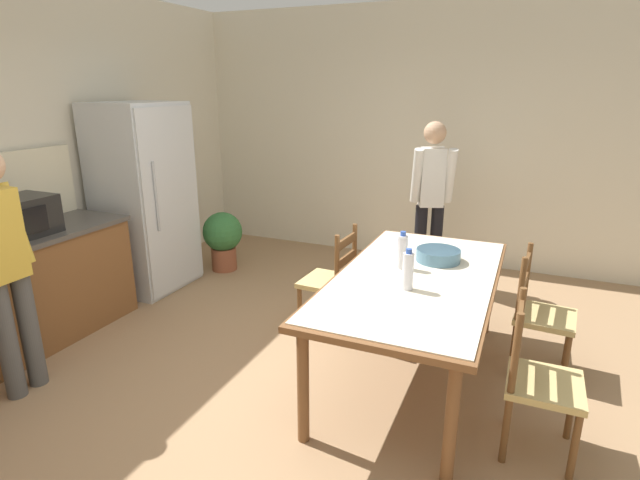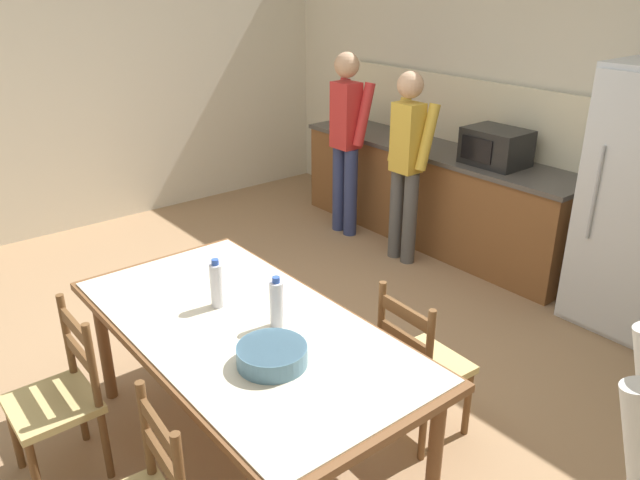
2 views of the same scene
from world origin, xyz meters
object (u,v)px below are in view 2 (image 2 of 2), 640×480
Objects in this scene: microwave at (496,147)px; serving_bowl at (272,354)px; chair_side_far_right at (420,365)px; bottle_near_centre at (217,285)px; person_at_counter at (407,159)px; bottle_off_centre at (277,303)px; chair_side_near_left at (60,399)px; dining_table at (245,338)px; person_at_sink at (346,135)px.

microwave is 1.56× the size of serving_bowl.
chair_side_far_right reaches higher than serving_bowl.
person_at_counter is (-0.95, 2.40, 0.03)m from bottle_near_centre.
bottle_off_centre reaches higher than chair_side_near_left.
dining_table is at bearing -76.61° from microwave.
person_at_sink reaches higher than bottle_near_centre.
person_at_sink is at bearing -30.25° from chair_side_far_right.
bottle_off_centre is 0.84× the size of serving_bowl.
person_at_counter is at bearing 103.14° from chair_side_near_left.
bottle_off_centre is at bearing 19.64° from bottle_near_centre.
person_at_sink is (-2.11, 2.30, 0.07)m from bottle_off_centre.
bottle_near_centre is 0.62m from serving_bowl.
microwave is 0.24× the size of dining_table.
person_at_sink is 0.81m from person_at_counter.
bottle_off_centre is at bearing -74.05° from microwave.
person_at_sink reaches higher than person_at_counter.
dining_table is (0.70, -2.92, -0.35)m from microwave.
serving_bowl is at bearing -7.46° from bottle_near_centre.
chair_side_near_left is (-0.57, -0.94, -0.46)m from bottle_off_centre.
microwave reaches higher than bottle_near_centre.
chair_side_far_right is 0.55× the size of person_at_counter.
bottle_near_centre is 0.30× the size of chair_side_near_left.
serving_bowl is (0.61, -0.08, -0.07)m from bottle_near_centre.
chair_side_far_right is 3.00m from person_at_sink.
dining_table is 0.97m from chair_side_near_left.
bottle_near_centre is at bearing 75.71° from chair_side_near_left.
dining_table is 6.40× the size of serving_bowl.
bottle_near_centre reaches higher than chair_side_far_right.
chair_side_far_right is at bearing -133.77° from person_at_counter.
person_at_sink is at bearing -159.25° from microwave.
bottle_off_centre is at bearing 58.98° from chair_side_near_left.
serving_bowl is 1.16m from chair_side_near_left.
serving_bowl is at bearing -70.67° from microwave.
bottle_off_centre is 0.16× the size of person_at_sink.
person_at_sink is (-2.01, 2.43, 0.27)m from dining_table.
serving_bowl is (0.25, -0.21, -0.07)m from bottle_off_centre.
chair_side_near_left is (-0.82, -0.73, -0.39)m from serving_bowl.
microwave is 0.55× the size of chair_side_near_left.
microwave is 3.03m from dining_table.
bottle_near_centre is at bearing -160.36° from bottle_off_centre.
serving_bowl reaches higher than dining_table.
chair_side_far_right is (0.72, 0.81, -0.46)m from bottle_near_centre.
bottle_off_centre is 1.19m from chair_side_near_left.
dining_table is 0.97m from chair_side_far_right.
person_at_counter is at bearing 111.56° from bottle_near_centre.
bottle_off_centre is at bearing 51.45° from dining_table.
bottle_near_centre reaches higher than serving_bowl.
person_at_sink is (-2.47, 1.62, 0.53)m from chair_side_far_right.
bottle_near_centre is at bearing 51.30° from chair_side_far_right.
microwave is at bearing -44.47° from person_at_counter.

